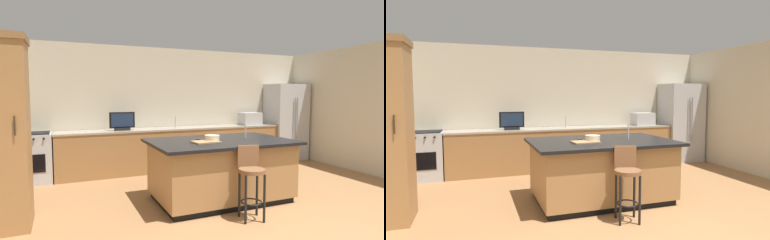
# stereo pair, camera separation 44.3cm
# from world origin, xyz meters

# --- Properties ---
(wall_back) EXTENTS (7.20, 0.12, 2.65)m
(wall_back) POSITION_xyz_m (0.00, 4.20, 1.32)
(wall_back) COLOR beige
(wall_back) RESTS_ON ground_plane
(wall_right) EXTENTS (0.12, 4.60, 2.65)m
(wall_right) POSITION_xyz_m (3.40, 2.10, 1.32)
(wall_right) COLOR beige
(wall_right) RESTS_ON ground_plane
(counter_back) EXTENTS (4.92, 0.62, 0.90)m
(counter_back) POSITION_xyz_m (-0.09, 3.82, 0.45)
(counter_back) COLOR #9E7042
(counter_back) RESTS_ON ground_plane
(kitchen_island) EXTENTS (2.14, 1.35, 0.92)m
(kitchen_island) POSITION_xyz_m (-0.17, 1.67, 0.47)
(kitchen_island) COLOR black
(kitchen_island) RESTS_ON ground_plane
(refrigerator) EXTENTS (0.92, 0.72, 1.88)m
(refrigerator) POSITION_xyz_m (2.83, 3.78, 0.94)
(refrigerator) COLOR #B7BABF
(refrigerator) RESTS_ON ground_plane
(range_oven) EXTENTS (0.73, 0.63, 0.92)m
(range_oven) POSITION_xyz_m (-2.92, 3.82, 0.46)
(range_oven) COLOR #B7BABF
(range_oven) RESTS_ON ground_plane
(microwave) EXTENTS (0.48, 0.36, 0.29)m
(microwave) POSITION_xyz_m (1.79, 3.82, 1.05)
(microwave) COLOR #B7BABF
(microwave) RESTS_ON counter_back
(tv_monitor) EXTENTS (0.50, 0.16, 0.37)m
(tv_monitor) POSITION_xyz_m (-1.27, 3.77, 1.07)
(tv_monitor) COLOR black
(tv_monitor) RESTS_ON counter_back
(sink_faucet_back) EXTENTS (0.02, 0.02, 0.24)m
(sink_faucet_back) POSITION_xyz_m (-0.07, 3.92, 1.02)
(sink_faucet_back) COLOR #B2B2B7
(sink_faucet_back) RESTS_ON counter_back
(sink_faucet_island) EXTENTS (0.02, 0.02, 0.22)m
(sink_faucet_island) POSITION_xyz_m (0.28, 1.67, 1.03)
(sink_faucet_island) COLOR #B2B2B7
(sink_faucet_island) RESTS_ON kitchen_island
(bar_stool_center) EXTENTS (0.35, 0.37, 0.95)m
(bar_stool_center) POSITION_xyz_m (-0.16, 0.85, 0.56)
(bar_stool_center) COLOR brown
(bar_stool_center) RESTS_ON ground_plane
(fruit_bowl) EXTENTS (0.22, 0.22, 0.09)m
(fruit_bowl) POSITION_xyz_m (-0.32, 1.63, 0.97)
(fruit_bowl) COLOR beige
(fruit_bowl) RESTS_ON kitchen_island
(cell_phone) EXTENTS (0.13, 0.17, 0.01)m
(cell_phone) POSITION_xyz_m (-0.43, 1.90, 0.93)
(cell_phone) COLOR black
(cell_phone) RESTS_ON kitchen_island
(cutting_board) EXTENTS (0.40, 0.29, 0.02)m
(cutting_board) POSITION_xyz_m (-0.47, 1.55, 0.93)
(cutting_board) COLOR #A87F51
(cutting_board) RESTS_ON kitchen_island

